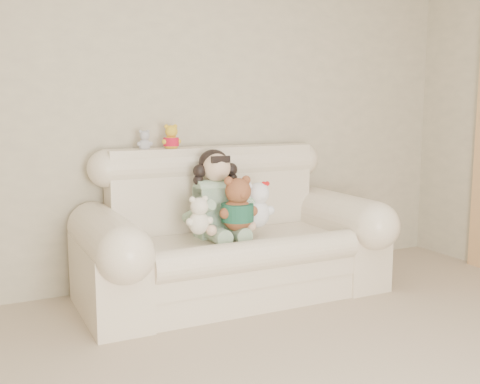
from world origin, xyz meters
name	(u,v)px	position (x,y,z in m)	size (l,w,h in m)	color
wall_back	(196,109)	(0.00, 2.50, 1.30)	(4.50, 4.50, 0.00)	tan
sofa	(234,224)	(0.07, 2.00, 0.52)	(2.10, 0.95, 1.03)	#FFE6CD
seated_child	(216,193)	(-0.03, 2.08, 0.73)	(0.37, 0.45, 0.62)	#2D6D36
brown_teddy	(237,199)	(0.03, 1.85, 0.72)	(0.28, 0.21, 0.43)	brown
white_cat	(257,200)	(0.20, 1.89, 0.69)	(0.24, 0.19, 0.38)	silver
cream_teddy	(199,212)	(-0.24, 1.87, 0.65)	(0.19, 0.14, 0.29)	white
yellow_mini_bear	(171,135)	(-0.26, 2.33, 1.12)	(0.14, 0.11, 0.22)	gold
grey_mini_plush	(144,139)	(-0.45, 2.35, 1.10)	(0.11, 0.09, 0.18)	#B7B6BE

